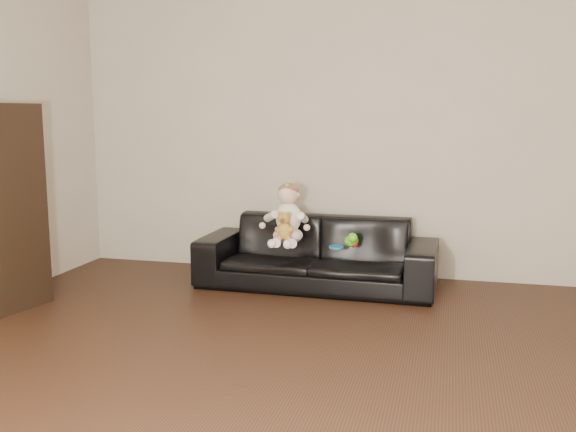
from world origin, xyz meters
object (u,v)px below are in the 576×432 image
(cabinet, at_px, (2,207))
(teddy_bear, at_px, (284,226))
(toy_green, at_px, (351,241))
(toy_blue_disc, at_px, (336,247))
(baby, at_px, (288,217))
(sofa, at_px, (317,253))
(toy_rattle, at_px, (354,243))

(cabinet, bearing_deg, teddy_bear, 35.88)
(toy_green, height_order, toy_blue_disc, toy_green)
(baby, distance_m, toy_green, 0.54)
(cabinet, xyz_separation_m, teddy_bear, (1.85, 0.85, -0.20))
(sofa, relative_size, toy_blue_disc, 16.61)
(teddy_bear, bearing_deg, toy_blue_disc, -0.81)
(baby, height_order, teddy_bear, baby)
(teddy_bear, height_order, toy_rattle, teddy_bear)
(cabinet, bearing_deg, sofa, 39.34)
(cabinet, bearing_deg, toy_blue_disc, 33.41)
(sofa, height_order, toy_blue_disc, sofa)
(teddy_bear, relative_size, toy_green, 1.67)
(sofa, xyz_separation_m, teddy_bear, (-0.21, -0.25, 0.25))
(cabinet, height_order, toy_green, cabinet)
(toy_blue_disc, bearing_deg, cabinet, -157.70)
(teddy_bear, relative_size, toy_blue_disc, 1.93)
(teddy_bear, height_order, toy_green, teddy_bear)
(baby, relative_size, teddy_bear, 2.18)
(cabinet, bearing_deg, baby, 39.64)
(sofa, relative_size, toy_green, 14.32)
(sofa, height_order, baby, baby)
(cabinet, bearing_deg, toy_rattle, 33.54)
(toy_green, height_order, toy_rattle, toy_green)
(cabinet, relative_size, teddy_bear, 6.62)
(toy_rattle, bearing_deg, teddy_bear, -166.50)
(cabinet, relative_size, baby, 3.03)
(cabinet, height_order, toy_blue_disc, cabinet)
(teddy_bear, bearing_deg, sofa, 39.83)
(toy_green, bearing_deg, cabinet, -156.97)
(teddy_bear, height_order, toy_blue_disc, teddy_bear)
(toy_green, xyz_separation_m, toy_blue_disc, (-0.10, -0.08, -0.04))
(cabinet, relative_size, toy_green, 11.04)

